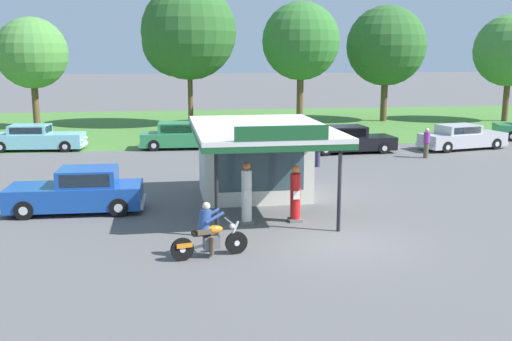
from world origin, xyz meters
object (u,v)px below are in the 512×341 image
object	(u,v)px
bystander_strolling_foreground	(318,150)
bystander_chatting_near_pumps	(426,142)
parked_car_back_row_far_right	(462,138)
motorcycle_with_rider	(208,235)
parked_car_back_row_centre_left	(348,140)
gas_pump_offside	(295,196)
featured_classic_sedan	(78,192)
parked_car_back_row_centre_right	(36,139)
gas_pump_nearside	(247,196)
parked_car_second_row_spare	(182,137)
bystander_admiring_sedan	(237,143)

from	to	relation	value
bystander_strolling_foreground	bystander_chatting_near_pumps	bearing A→B (deg)	13.22
parked_car_back_row_far_right	motorcycle_with_rider	bearing A→B (deg)	-134.69
parked_car_back_row_centre_left	bystander_strolling_foreground	bearing A→B (deg)	-126.07
gas_pump_offside	bystander_strolling_foreground	xyz separation A→B (m)	(3.25, 9.30, -0.02)
motorcycle_with_rider	parked_car_back_row_centre_left	bearing A→B (deg)	60.41
featured_classic_sedan	parked_car_back_row_far_right	xyz separation A→B (m)	(20.38, 10.86, -0.04)
gas_pump_offside	parked_car_back_row_far_right	world-z (taller)	gas_pump_offside
gas_pump_offside	parked_car_back_row_centre_right	bearing A→B (deg)	124.62
gas_pump_nearside	parked_car_second_row_spare	world-z (taller)	gas_pump_nearside
parked_car_second_row_spare	parked_car_back_row_centre_right	world-z (taller)	parked_car_second_row_spare
parked_car_back_row_centre_left	motorcycle_with_rider	bearing A→B (deg)	-119.59
featured_classic_sedan	bystander_chatting_near_pumps	world-z (taller)	bystander_chatting_near_pumps
featured_classic_sedan	parked_car_back_row_centre_right	xyz separation A→B (m)	(-4.26, 14.38, -0.03)
featured_classic_sedan	parked_car_second_row_spare	size ratio (longest dim) A/B	0.94
gas_pump_nearside	bystander_chatting_near_pumps	size ratio (longest dim) A/B	1.28
gas_pump_offside	parked_car_second_row_spare	world-z (taller)	gas_pump_offside
gas_pump_nearside	parked_car_second_row_spare	size ratio (longest dim) A/B	0.40
parked_car_second_row_spare	parked_car_back_row_far_right	size ratio (longest dim) A/B	0.93
parked_car_back_row_centre_left	bystander_chatting_near_pumps	distance (m)	4.31
parked_car_second_row_spare	parked_car_back_row_far_right	bearing A→B (deg)	-9.78
featured_classic_sedan	parked_car_back_row_centre_left	xyz separation A→B (m)	(13.44, 10.79, -0.02)
gas_pump_nearside	motorcycle_with_rider	bearing A→B (deg)	-116.09
motorcycle_with_rider	bystander_strolling_foreground	xyz separation A→B (m)	(6.41, 12.39, 0.20)
gas_pump_nearside	featured_classic_sedan	xyz separation A→B (m)	(-5.69, 2.42, -0.24)
bystander_strolling_foreground	bystander_admiring_sedan	bearing A→B (deg)	142.06
parked_car_back_row_centre_right	motorcycle_with_rider	bearing A→B (deg)	-67.00
parked_car_back_row_centre_right	bystander_chatting_near_pumps	size ratio (longest dim) A/B	3.46
bystander_chatting_near_pumps	gas_pump_nearside	bearing A→B (deg)	-136.32
featured_classic_sedan	parked_car_back_row_far_right	size ratio (longest dim) A/B	0.88
gas_pump_offside	bystander_admiring_sedan	bearing A→B (deg)	91.93
gas_pump_offside	bystander_strolling_foreground	world-z (taller)	gas_pump_offside
parked_car_back_row_centre_left	bystander_admiring_sedan	size ratio (longest dim) A/B	3.18
gas_pump_nearside	parked_car_back_row_centre_right	size ratio (longest dim) A/B	0.37
bystander_chatting_near_pumps	parked_car_second_row_spare	bearing A→B (deg)	157.74
parked_car_back_row_far_right	bystander_admiring_sedan	world-z (taller)	bystander_admiring_sedan
gas_pump_offside	featured_classic_sedan	world-z (taller)	gas_pump_offside
parked_car_second_row_spare	parked_car_back_row_centre_right	size ratio (longest dim) A/B	0.92
motorcycle_with_rider	featured_classic_sedan	bearing A→B (deg)	127.19
gas_pump_offside	bystander_strolling_foreground	bearing A→B (deg)	70.72
gas_pump_nearside	parked_car_back_row_centre_right	bearing A→B (deg)	120.65
parked_car_back_row_far_right	bystander_admiring_sedan	xyz separation A→B (m)	(-13.45, -1.13, 0.20)
gas_pump_offside	parked_car_back_row_centre_left	world-z (taller)	gas_pump_offside
bystander_admiring_sedan	motorcycle_with_rider	bearing A→B (deg)	-100.20
gas_pump_nearside	parked_car_second_row_spare	bearing A→B (deg)	95.54
parked_car_second_row_spare	bystander_admiring_sedan	size ratio (longest dim) A/B	3.12
bystander_admiring_sedan	parked_car_back_row_far_right	bearing A→B (deg)	4.79
bystander_admiring_sedan	bystander_strolling_foreground	bearing A→B (deg)	-37.94
featured_classic_sedan	bystander_chatting_near_pumps	bearing A→B (deg)	26.25
gas_pump_nearside	motorcycle_with_rider	xyz separation A→B (m)	(-1.51, -3.09, -0.30)
motorcycle_with_rider	parked_car_back_row_centre_left	distance (m)	18.75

